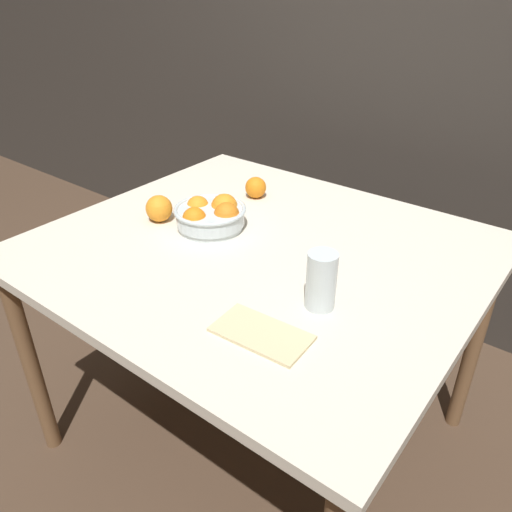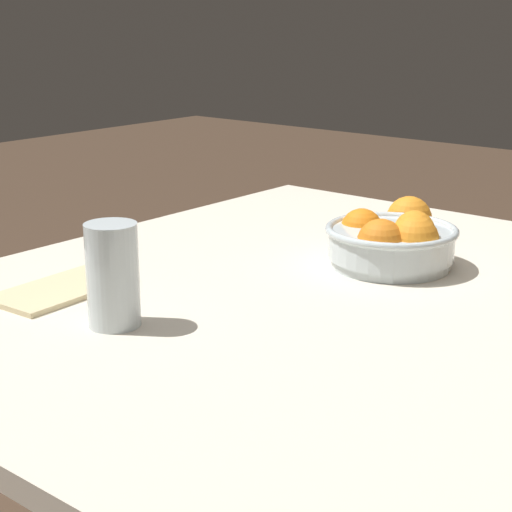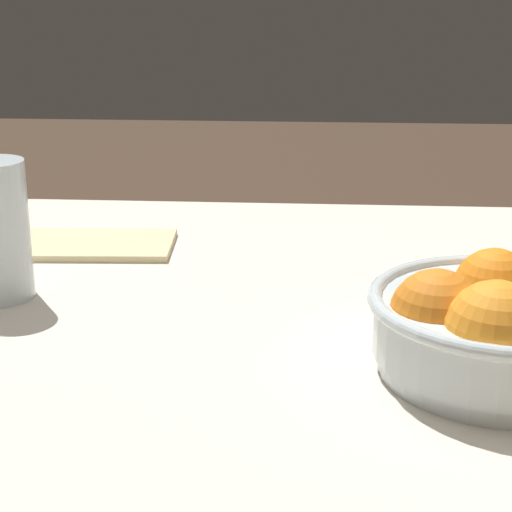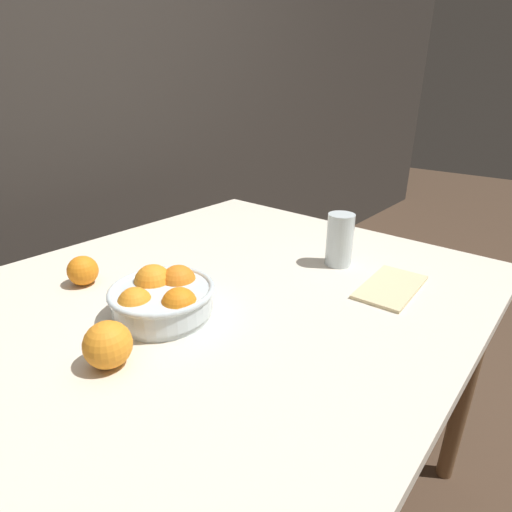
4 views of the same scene
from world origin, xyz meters
TOP-DOWN VIEW (x-y plane):
  - ground_plane at (0.00, 0.00)m, footprint 12.00×12.00m
  - back_wall at (0.00, 1.03)m, footprint 8.00×0.05m
  - dining_table at (0.00, 0.00)m, footprint 1.21×1.08m
  - fruit_bowl at (-0.18, 0.00)m, footprint 0.22×0.22m
  - juice_glass at (0.29, -0.14)m, footprint 0.07×0.07m
  - orange_loose_near_bowl at (-0.34, -0.06)m, footprint 0.08×0.08m
  - orange_loose_front at (-0.22, 0.27)m, footprint 0.07×0.07m
  - napkin at (0.25, -0.31)m, footprint 0.22×0.12m

SIDE VIEW (x-z plane):
  - ground_plane at x=0.00m, z-range 0.00..0.00m
  - dining_table at x=0.00m, z-range 0.31..1.08m
  - napkin at x=0.25m, z-range 0.77..0.78m
  - orange_loose_front at x=-0.22m, z-range 0.77..0.84m
  - orange_loose_near_bowl at x=-0.34m, z-range 0.77..0.85m
  - fruit_bowl at x=-0.18m, z-range 0.77..0.86m
  - juice_glass at x=0.29m, z-range 0.77..0.91m
  - back_wall at x=0.00m, z-range 0.00..2.60m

